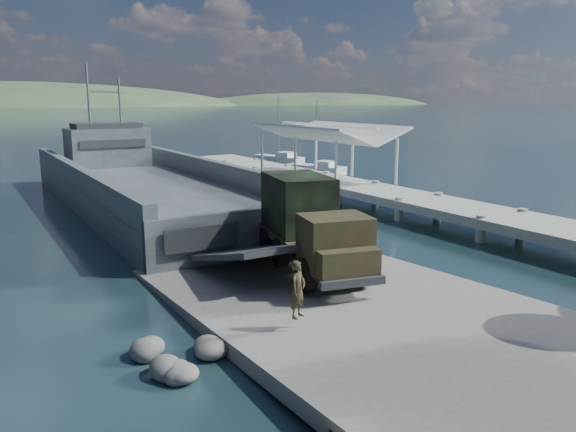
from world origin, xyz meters
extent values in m
plane|color=#1A3740|center=(0.00, 0.00, 0.00)|extent=(1400.00, 1400.00, 0.00)
cube|color=slate|center=(0.00, -1.00, 0.25)|extent=(10.00, 18.00, 0.50)
cube|color=gray|center=(13.00, 18.00, 1.00)|extent=(4.00, 44.00, 0.50)
cube|color=#3E4549|center=(-0.02, 22.16, 0.46)|extent=(9.43, 30.45, 2.53)
cube|color=#3E4549|center=(-4.27, 22.21, 2.33)|extent=(0.94, 30.36, 1.32)
cube|color=#3E4549|center=(4.23, 22.12, 2.33)|extent=(0.94, 30.36, 1.32)
cube|color=#3E4549|center=(-0.18, 7.09, 1.01)|extent=(9.11, 0.50, 2.63)
cube|color=#3E4549|center=(0.09, 32.28, 3.24)|extent=(6.11, 4.11, 3.04)
cube|color=#2E3033|center=(0.09, 32.28, 4.96)|extent=(5.09, 3.29, 0.40)
cylinder|color=gray|center=(-1.13, 32.29, 7.28)|extent=(0.16, 0.16, 5.06)
cylinder|color=gray|center=(1.30, 32.27, 6.78)|extent=(0.16, 0.16, 4.05)
cylinder|color=black|center=(-0.86, 1.14, 1.09)|extent=(0.67, 1.25, 1.19)
cylinder|color=black|center=(1.19, 0.66, 1.09)|extent=(0.67, 1.25, 1.19)
cylinder|color=black|center=(-0.15, 4.17, 1.09)|extent=(0.67, 1.25, 1.19)
cylinder|color=black|center=(1.90, 3.69, 1.09)|extent=(0.67, 1.25, 1.19)
cylinder|color=black|center=(0.26, 5.95, 1.09)|extent=(0.67, 1.25, 1.19)
cylinder|color=black|center=(2.31, 5.48, 1.09)|extent=(0.67, 1.25, 1.19)
cube|color=black|center=(0.75, 3.40, 1.23)|extent=(3.54, 7.23, 0.23)
cube|color=black|center=(0.19, 0.99, 2.19)|extent=(2.64, 2.30, 1.83)
cube|color=black|center=(-0.06, -0.08, 1.74)|extent=(2.24, 1.28, 0.91)
cube|color=black|center=(1.04, 4.64, 1.55)|extent=(3.18, 4.62, 0.32)
cube|color=black|center=(1.08, 4.82, 2.88)|extent=(2.93, 3.88, 2.29)
cube|color=#2E3033|center=(-0.17, -0.52, 1.19)|extent=(2.28, 0.74, 0.27)
imported|color=black|center=(-2.89, -1.47, 1.35)|extent=(0.74, 0.65, 1.69)
cube|color=white|center=(19.40, 30.55, 0.27)|extent=(3.77, 6.16, 0.97)
cube|color=white|center=(19.79, 29.54, 0.92)|extent=(2.04, 2.16, 0.65)
cylinder|color=gray|center=(19.40, 30.55, 3.78)|extent=(0.11, 0.11, 6.48)
cube|color=white|center=(20.67, 40.00, 0.28)|extent=(3.63, 6.47, 1.02)
cube|color=white|center=(21.01, 38.93, 0.96)|extent=(2.06, 2.21, 0.68)
cylinder|color=gray|center=(20.67, 40.00, 3.95)|extent=(0.11, 0.11, 6.78)
camera|label=1|loc=(-11.04, -14.37, 7.07)|focal=35.00mm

